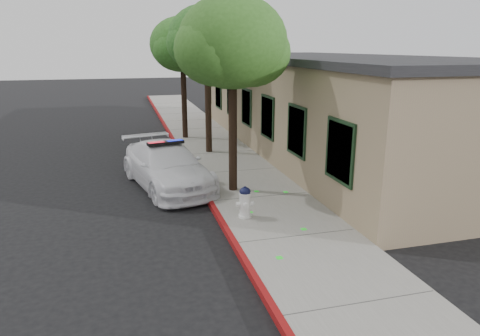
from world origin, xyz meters
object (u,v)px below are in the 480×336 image
object	(u,v)px
clapboard_building	(327,103)
street_tree_mid	(207,42)
fire_hydrant	(245,202)
street_tree_far	(183,47)
police_car	(167,166)
street_tree_near	(233,47)

from	to	relation	value
clapboard_building	street_tree_mid	xyz separation A→B (m)	(-5.41, 0.35, 2.68)
clapboard_building	street_tree_mid	size ratio (longest dim) A/B	3.38
fire_hydrant	street_tree_far	bearing A→B (deg)	95.16
police_car	fire_hydrant	world-z (taller)	police_car
fire_hydrant	street_tree_mid	world-z (taller)	street_tree_mid
clapboard_building	fire_hydrant	bearing A→B (deg)	-128.57
fire_hydrant	street_tree_near	world-z (taller)	street_tree_near
clapboard_building	street_tree_near	size ratio (longest dim) A/B	3.49
street_tree_mid	street_tree_far	world-z (taller)	street_tree_mid
police_car	street_tree_far	world-z (taller)	street_tree_far
fire_hydrant	street_tree_far	distance (m)	11.88
clapboard_building	street_tree_near	xyz separation A→B (m)	(-5.70, -5.12, 2.49)
street_tree_near	police_car	bearing A→B (deg)	146.44
street_tree_near	street_tree_mid	xyz separation A→B (m)	(0.29, 5.46, 0.19)
police_car	fire_hydrant	bearing A→B (deg)	-78.43
fire_hydrant	street_tree_far	size ratio (longest dim) A/B	0.15
fire_hydrant	clapboard_building	bearing A→B (deg)	56.73
clapboard_building	police_car	world-z (taller)	clapboard_building
police_car	street_tree_near	world-z (taller)	street_tree_near
police_car	street_tree_far	size ratio (longest dim) A/B	0.92
police_car	street_tree_mid	bearing A→B (deg)	48.04
police_car	fire_hydrant	distance (m)	4.07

